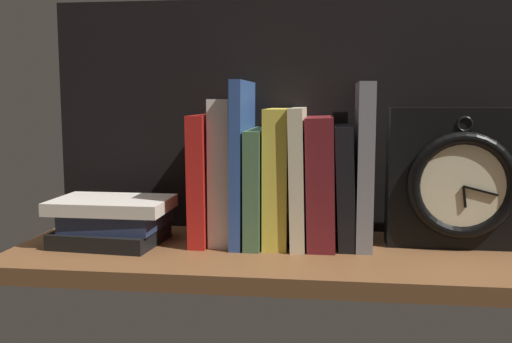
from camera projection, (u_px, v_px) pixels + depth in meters
The scene contains 13 objects.
ground_plane at pixel (284, 257), 86.73cm from camera, with size 82.71×29.32×2.50cm, color brown.
back_panel at pixel (291, 116), 97.97cm from camera, with size 82.71×1.20×39.41cm, color black.
book_red_requiem at pixel (206, 177), 92.03cm from camera, with size 2.63×15.78×20.14cm, color red.
book_white_catcher at pixel (226, 170), 91.47cm from camera, with size 3.27×13.26×22.57cm, color silver.
book_blue_modern at pixel (243, 162), 90.94cm from camera, with size 1.72×16.53×25.39cm, color #2D4C8E.
book_green_romantic at pixel (258, 185), 91.10cm from camera, with size 2.46×16.68×17.91cm, color #476B44.
book_yellow_seinlanguage at pixel (279, 176), 90.48cm from camera, with size 3.65×15.14×21.11cm, color gold.
book_cream_twain at pixel (299, 175), 90.06cm from camera, with size 2.15×16.40×21.26cm, color beige.
book_maroon_dawkins at pixel (321, 180), 89.71cm from camera, with size 4.16×15.70×19.86cm, color maroon.
book_black_skeptic at pixel (345, 185), 89.32cm from camera, with size 2.65×13.90×18.55cm, color black.
book_gray_chess at pixel (363, 164), 88.55cm from camera, with size 2.41×14.12×25.10cm, color gray.
framed_clock at pixel (459, 179), 86.64cm from camera, with size 21.31×6.71×21.31cm.
book_stack_side at pixel (114, 220), 90.14cm from camera, with size 18.04×14.72×7.16cm.
Camera 1 is at (6.60, -84.30, 22.42)cm, focal length 40.08 mm.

